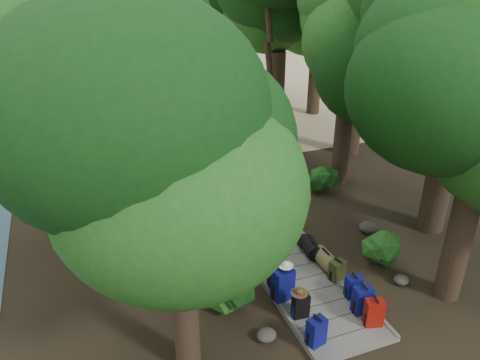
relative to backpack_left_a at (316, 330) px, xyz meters
name	(u,v)px	position (x,y,z in m)	size (l,w,h in m)	color
ground	(263,232)	(0.77, 4.50, -0.47)	(120.00, 120.00, 0.00)	#302518
sand_beach	(154,93)	(0.77, 20.50, -0.46)	(40.00, 22.00, 0.02)	#C7B086
boardwalk	(251,214)	(0.77, 5.50, -0.41)	(2.00, 12.00, 0.12)	gray
backpack_left_a	(316,330)	(0.00, 0.00, 0.00)	(0.38, 0.26, 0.71)	navy
backpack_left_b	(301,304)	(0.09, 0.85, -0.03)	(0.35, 0.25, 0.65)	black
backpack_left_c	(283,283)	(-0.03, 1.54, 0.08)	(0.47, 0.34, 0.88)	navy
backpack_left_d	(273,264)	(0.15, 2.48, -0.08)	(0.36, 0.26, 0.55)	navy
backpack_right_a	(374,311)	(1.45, 0.06, -0.01)	(0.39, 0.27, 0.69)	#9B040B
backpack_right_b	(362,299)	(1.43, 0.48, 0.01)	(0.40, 0.28, 0.72)	navy
backpack_right_c	(353,286)	(1.55, 1.00, -0.05)	(0.36, 0.25, 0.61)	navy
backpack_right_d	(338,269)	(1.54, 1.70, -0.07)	(0.37, 0.27, 0.57)	#303B17
duffel_right_khaki	(325,259)	(1.54, 2.27, -0.14)	(0.42, 0.63, 0.42)	brown
duffel_right_black	(311,247)	(1.45, 2.85, -0.14)	(0.43, 0.68, 0.43)	black
suitcase_on_boardwalk	(277,275)	(0.02, 1.97, -0.04)	(0.41, 0.23, 0.64)	black
lone_suitcase_on_sand	(199,131)	(1.13, 12.44, -0.09)	(0.47, 0.27, 0.73)	black
hat_brown	(299,291)	(0.03, 0.85, 0.35)	(0.39, 0.39, 0.12)	#51351E
hat_white	(286,264)	(0.04, 1.57, 0.58)	(0.35, 0.35, 0.12)	silver
kayak	(112,125)	(-2.28, 15.20, -0.31)	(0.63, 2.86, 0.29)	#9E190D
sun_lounger	(244,112)	(4.05, 14.50, -0.17)	(0.58, 1.79, 0.58)	silver
tree_right_b	(467,46)	(5.51, 2.94, 4.85)	(5.97, 5.97, 10.66)	black
tree_right_c	(350,67)	(4.59, 6.59, 3.64)	(4.76, 4.76, 8.23)	black
tree_right_d	(364,13)	(6.46, 8.79, 4.97)	(5.94, 5.94, 10.90)	black
tree_right_e	(279,23)	(4.53, 11.83, 4.35)	(5.35, 5.35, 9.64)	black
tree_right_f	(319,20)	(7.58, 13.92, 4.05)	(5.07, 5.07, 9.06)	black
tree_left_a	(179,210)	(-2.57, 0.53, 3.08)	(4.26, 4.26, 7.11)	black
tree_left_b	(73,98)	(-3.90, 4.42, 4.08)	(5.06, 5.06, 9.10)	black
tree_left_c	(123,94)	(-2.56, 6.85, 3.41)	(4.46, 4.46, 7.76)	black
tree_back_a	(130,25)	(-0.36, 19.68, 3.49)	(4.58, 4.58, 7.93)	black
tree_back_b	(190,12)	(2.97, 19.87, 3.98)	(4.99, 4.99, 8.91)	black
tree_back_c	(245,17)	(6.27, 20.04, 3.57)	(4.50, 4.50, 8.09)	black
tree_back_d	(50,40)	(-4.35, 19.02, 3.05)	(4.24, 4.24, 7.06)	black
palm_right_a	(277,69)	(3.90, 10.59, 2.79)	(3.83, 3.83, 6.53)	#113D11
palm_right_b	(277,13)	(6.20, 15.66, 4.24)	(4.88, 4.88, 9.43)	#113D11
palm_right_c	(215,35)	(3.53, 17.27, 3.12)	(4.52, 4.52, 7.19)	#113D11
palm_left_a	(69,89)	(-3.90, 10.67, 2.71)	(4.00, 4.00, 6.37)	#113D11
rock_left_a	(266,335)	(-0.85, 0.57, -0.35)	(0.44, 0.39, 0.24)	#4C473F
rock_left_b	(180,283)	(-2.14, 2.92, -0.37)	(0.40, 0.36, 0.22)	#4C473F
rock_left_c	(213,236)	(-0.74, 4.59, -0.32)	(0.56, 0.50, 0.31)	#4C473F
rock_left_d	(167,194)	(-1.40, 7.71, -0.40)	(0.27, 0.24, 0.15)	#4C473F
rock_right_a	(401,280)	(3.03, 1.09, -0.36)	(0.40, 0.36, 0.22)	#4C473F
rock_right_b	(368,227)	(3.66, 3.41, -0.32)	(0.55, 0.49, 0.30)	#4C473F
rock_right_c	(295,200)	(2.46, 5.77, -0.37)	(0.37, 0.33, 0.20)	#4C473F
rock_right_d	(289,157)	(3.77, 8.91, -0.32)	(0.55, 0.49, 0.30)	#4C473F
shrub_left_a	(232,293)	(-1.23, 1.65, 0.04)	(1.14, 1.14, 1.03)	#18511A
shrub_left_b	(188,220)	(-1.29, 5.26, -0.04)	(0.96, 0.96, 0.87)	#18511A
shrub_left_c	(152,172)	(-1.67, 8.51, 0.13)	(1.34, 1.34, 1.20)	#18511A
shrub_right_a	(377,249)	(2.94, 2.04, -0.03)	(0.98, 0.98, 0.88)	#18511A
shrub_right_b	(323,178)	(3.67, 6.14, 0.03)	(1.12, 1.12, 1.01)	#18511A
shrub_right_c	(257,147)	(2.72, 9.69, -0.04)	(0.96, 0.96, 0.86)	#18511A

